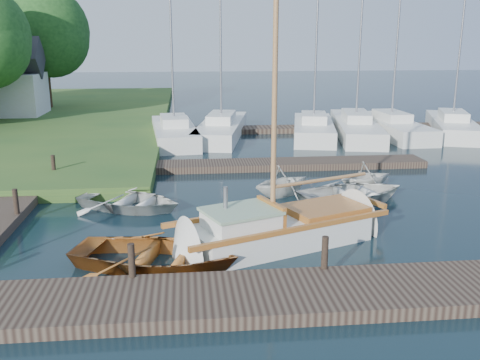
{
  "coord_description": "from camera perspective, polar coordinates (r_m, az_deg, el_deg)",
  "views": [
    {
      "loc": [
        -1.7,
        -16.48,
        5.58
      ],
      "look_at": [
        0.0,
        0.0,
        1.2
      ],
      "focal_mm": 40.0,
      "sensor_mm": 36.0,
      "label": 1
    }
  ],
  "objects": [
    {
      "name": "mooring_post_1",
      "position": [
        12.54,
        -11.48,
        -8.41
      ],
      "size": [
        0.16,
        0.16,
        0.8
      ],
      "primitive_type": "cylinder",
      "color": "black",
      "rests_on": "near_dock"
    },
    {
      "name": "mooring_post_4",
      "position": [
        17.99,
        -22.79,
        -2.13
      ],
      "size": [
        0.16,
        0.16,
        0.8
      ],
      "primitive_type": "cylinder",
      "color": "black",
      "rests_on": "left_dock"
    },
    {
      "name": "mooring_post_2",
      "position": [
        12.88,
        9.04,
        -7.65
      ],
      "size": [
        0.16,
        0.16,
        0.8
      ],
      "primitive_type": "cylinder",
      "color": "black",
      "rests_on": "near_dock"
    },
    {
      "name": "tree_7",
      "position": [
        43.76,
        -20.2,
        14.75
      ],
      "size": [
        6.83,
        6.83,
        9.38
      ],
      "color": "#332114",
      "rests_on": "shore"
    },
    {
      "name": "mooring_post_5",
      "position": [
        22.66,
        -19.27,
        1.53
      ],
      "size": [
        0.16,
        0.16,
        0.8
      ],
      "primitive_type": "cylinder",
      "color": "black",
      "rests_on": "left_dock"
    },
    {
      "name": "sailboat",
      "position": [
        15.16,
        4.66,
        -5.46
      ],
      "size": [
        7.36,
        4.49,
        9.83
      ],
      "rotation": [
        0.0,
        0.0,
        0.38
      ],
      "color": "silver",
      "rests_on": "ground"
    },
    {
      "name": "near_dock",
      "position": [
        11.93,
        3.03,
        -12.3
      ],
      "size": [
        18.0,
        2.2,
        0.3
      ],
      "primitive_type": "cube",
      "color": "black",
      "rests_on": "ground"
    },
    {
      "name": "tender_c",
      "position": [
        19.28,
        11.95,
        -1.08
      ],
      "size": [
        4.54,
        3.7,
        0.82
      ],
      "primitive_type": "imported",
      "rotation": [
        0.0,
        0.0,
        1.81
      ],
      "color": "silver",
      "rests_on": "ground"
    },
    {
      "name": "tender_d",
      "position": [
        20.97,
        13.32,
        0.63
      ],
      "size": [
        2.73,
        2.54,
        1.18
      ],
      "primitive_type": "imported",
      "rotation": [
        0.0,
        0.0,
        1.89
      ],
      "color": "silver",
      "rests_on": "ground"
    },
    {
      "name": "tender_a",
      "position": [
        18.43,
        -11.72,
        -1.92
      ],
      "size": [
        4.38,
        3.88,
        0.75
      ],
      "primitive_type": "imported",
      "rotation": [
        0.0,
        0.0,
        1.13
      ],
      "color": "silver",
      "rests_on": "ground"
    },
    {
      "name": "marina_boat_5",
      "position": [
        34.89,
        21.7,
        5.51
      ],
      "size": [
        4.81,
        8.73,
        11.34
      ],
      "rotation": [
        0.0,
        0.0,
        1.24
      ],
      "color": "silver",
      "rests_on": "ground"
    },
    {
      "name": "left_dock",
      "position": [
        20.27,
        -23.77,
        -2.03
      ],
      "size": [
        2.2,
        18.0,
        0.3
      ],
      "primitive_type": "cube",
      "color": "black",
      "rests_on": "ground"
    },
    {
      "name": "marina_boat_4",
      "position": [
        33.37,
        15.81,
        5.61
      ],
      "size": [
        2.42,
        8.45,
        10.94
      ],
      "rotation": [
        0.0,
        0.0,
        1.6
      ],
      "color": "silver",
      "rests_on": "ground"
    },
    {
      "name": "marina_boat_1",
      "position": [
        31.47,
        -2.0,
        5.61
      ],
      "size": [
        3.92,
        9.31,
        9.46
      ],
      "rotation": [
        0.0,
        0.0,
        1.38
      ],
      "color": "silver",
      "rests_on": "ground"
    },
    {
      "name": "far_dock",
      "position": [
        23.9,
        3.17,
        1.66
      ],
      "size": [
        14.0,
        1.6,
        0.3
      ],
      "primitive_type": "cube",
      "color": "black",
      "rests_on": "ground"
    },
    {
      "name": "house_c",
      "position": [
        40.51,
        -23.89,
        9.32
      ],
      "size": [
        5.25,
        4.0,
        5.28
      ],
      "color": "beige",
      "rests_on": "shore"
    },
    {
      "name": "marina_boat_3",
      "position": [
        32.82,
        12.23,
        5.68
      ],
      "size": [
        4.01,
        10.18,
        10.78
      ],
      "rotation": [
        0.0,
        0.0,
        1.38
      ],
      "color": "silver",
      "rests_on": "ground"
    },
    {
      "name": "tender_b",
      "position": [
        19.57,
        4.52,
        0.09
      ],
      "size": [
        3.08,
        2.96,
        1.25
      ],
      "primitive_type": "imported",
      "rotation": [
        0.0,
        0.0,
        2.09
      ],
      "color": "silver",
      "rests_on": "ground"
    },
    {
      "name": "dinghy",
      "position": [
        13.68,
        -9.03,
        -7.45
      ],
      "size": [
        4.95,
        4.12,
        0.88
      ],
      "primitive_type": "imported",
      "rotation": [
        0.0,
        0.0,
        1.28
      ],
      "color": "brown",
      "rests_on": "ground"
    },
    {
      "name": "ground",
      "position": [
        17.48,
        0.0,
        -3.8
      ],
      "size": [
        160.0,
        160.0,
        0.0
      ],
      "primitive_type": "plane",
      "color": "black",
      "rests_on": "ground"
    },
    {
      "name": "pontoon",
      "position": [
        34.95,
        13.81,
        5.45
      ],
      "size": [
        30.0,
        1.6,
        0.3
      ],
      "primitive_type": "cube",
      "color": "black",
      "rests_on": "ground"
    },
    {
      "name": "marina_boat_2",
      "position": [
        31.67,
        7.84,
        5.58
      ],
      "size": [
        3.73,
        7.97,
        11.41
      ],
      "rotation": [
        0.0,
        0.0,
        1.36
      ],
      "color": "silver",
      "rests_on": "ground"
    },
    {
      "name": "marina_boat_0",
      "position": [
        30.45,
        -7.03,
        5.22
      ],
      "size": [
        2.9,
        8.17,
        10.39
      ],
      "rotation": [
        0.0,
        0.0,
        1.66
      ],
      "color": "silver",
      "rests_on": "ground"
    }
  ]
}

